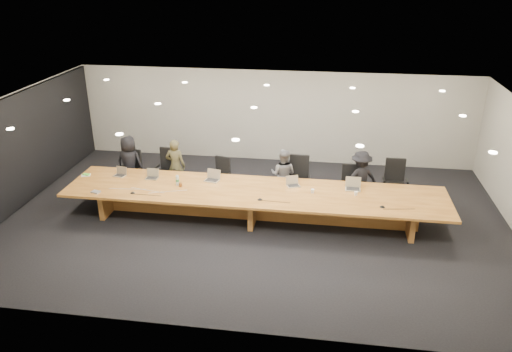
{
  "coord_description": "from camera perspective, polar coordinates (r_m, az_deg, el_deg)",
  "views": [
    {
      "loc": [
        1.61,
        -10.55,
        5.71
      ],
      "look_at": [
        0.0,
        0.3,
        1.0
      ],
      "focal_mm": 35.0,
      "sensor_mm": 36.0,
      "label": 1
    }
  ],
  "objects": [
    {
      "name": "person_b",
      "position": [
        13.4,
        -9.17,
        1.14
      ],
      "size": [
        0.56,
        0.38,
        1.48
      ],
      "primitive_type": "imported",
      "rotation": [
        0.0,
        0.0,
        3.08
      ],
      "color": "#3F3B22",
      "rests_on": "ground"
    },
    {
      "name": "person_d",
      "position": [
        12.77,
        11.83,
        -0.27
      ],
      "size": [
        1.06,
        0.83,
        1.45
      ],
      "primitive_type": "imported",
      "rotation": [
        0.0,
        0.0,
        3.51
      ],
      "color": "black",
      "rests_on": "ground"
    },
    {
      "name": "lime_gadget",
      "position": [
        13.31,
        -18.84,
        0.18
      ],
      "size": [
        0.19,
        0.13,
        0.03
      ],
      "primitive_type": "cube",
      "rotation": [
        0.0,
        0.0,
        -0.2
      ],
      "color": "green",
      "rests_on": "notepad"
    },
    {
      "name": "laptop_a",
      "position": [
        12.99,
        -15.37,
        0.47
      ],
      "size": [
        0.33,
        0.26,
        0.23
      ],
      "primitive_type": null,
      "rotation": [
        0.0,
        0.0,
        -0.2
      ],
      "color": "#B6A68B",
      "rests_on": "conference_table"
    },
    {
      "name": "amber_mug",
      "position": [
        12.1,
        -8.63,
        -0.99
      ],
      "size": [
        0.1,
        0.1,
        0.1
      ],
      "primitive_type": "cylinder",
      "rotation": [
        0.0,
        0.0,
        0.34
      ],
      "color": "brown",
      "rests_on": "conference_table"
    },
    {
      "name": "back_wall",
      "position": [
        15.26,
        2.05,
        6.81
      ],
      "size": [
        12.0,
        0.02,
        2.8
      ],
      "primitive_type": "cube",
      "color": "silver",
      "rests_on": "ground"
    },
    {
      "name": "notepad",
      "position": [
        13.32,
        -18.87,
        0.09
      ],
      "size": [
        0.27,
        0.24,
        0.01
      ],
      "primitive_type": "cube",
      "rotation": [
        0.0,
        0.0,
        0.34
      ],
      "color": "white",
      "rests_on": "conference_table"
    },
    {
      "name": "paper_cup_far",
      "position": [
        11.76,
        11.35,
        -1.97
      ],
      "size": [
        0.09,
        0.09,
        0.09
      ],
      "primitive_type": "cone",
      "rotation": [
        0.0,
        0.0,
        0.14
      ],
      "color": "silver",
      "rests_on": "conference_table"
    },
    {
      "name": "av_box",
      "position": [
        12.26,
        -17.84,
        -1.74
      ],
      "size": [
        0.22,
        0.19,
        0.03
      ],
      "primitive_type": "cube",
      "rotation": [
        0.0,
        0.0,
        -0.25
      ],
      "color": "#BBBABF",
      "rests_on": "conference_table"
    },
    {
      "name": "person_c",
      "position": [
        12.84,
        3.12,
        0.16
      ],
      "size": [
        0.76,
        0.64,
        1.37
      ],
      "primitive_type": "imported",
      "rotation": [
        0.0,
        0.0,
        2.94
      ],
      "color": "#5F5F62",
      "rests_on": "ground"
    },
    {
      "name": "chair_mid_right",
      "position": [
        12.82,
        4.84,
        -0.34
      ],
      "size": [
        0.62,
        0.62,
        1.2
      ],
      "primitive_type": null,
      "rotation": [
        0.0,
        0.0,
        -0.02
      ],
      "color": "black",
      "rests_on": "ground"
    },
    {
      "name": "water_bottle",
      "position": [
        12.17,
        -8.98,
        -0.5
      ],
      "size": [
        0.1,
        0.1,
        0.24
      ],
      "primitive_type": "cylinder",
      "rotation": [
        0.0,
        0.0,
        -0.44
      ],
      "color": "#AABAB5",
      "rests_on": "conference_table"
    },
    {
      "name": "chair_far_left",
      "position": [
        13.82,
        -14.17,
        0.6
      ],
      "size": [
        0.65,
        0.65,
        1.12
      ],
      "primitive_type": null,
      "rotation": [
        0.0,
        0.0,
        -0.15
      ],
      "color": "black",
      "rests_on": "ground"
    },
    {
      "name": "left_wall_panel",
      "position": [
        13.68,
        -25.67,
        2.38
      ],
      "size": [
        0.08,
        7.84,
        2.74
      ],
      "primitive_type": "cube",
      "color": "black",
      "rests_on": "ground"
    },
    {
      "name": "laptop_d",
      "position": [
        11.99,
        4.3,
        -0.64
      ],
      "size": [
        0.37,
        0.33,
        0.24
      ],
      "primitive_type": null,
      "rotation": [
        0.0,
        0.0,
        0.4
      ],
      "color": "#C4B595",
      "rests_on": "conference_table"
    },
    {
      "name": "chair_left",
      "position": [
        13.47,
        -10.28,
        0.56
      ],
      "size": [
        0.7,
        0.7,
        1.2
      ],
      "primitive_type": null,
      "rotation": [
        0.0,
        0.0,
        -0.16
      ],
      "color": "black",
      "rests_on": "ground"
    },
    {
      "name": "conference_table",
      "position": [
        11.87,
        -0.21,
        -2.69
      ],
      "size": [
        9.0,
        1.8,
        0.75
      ],
      "color": "brown",
      "rests_on": "ground"
    },
    {
      "name": "paper_cup_near",
      "position": [
        11.71,
        6.48,
        -1.72
      ],
      "size": [
        0.11,
        0.11,
        0.1
      ],
      "primitive_type": "cone",
      "rotation": [
        0.0,
        0.0,
        0.35
      ],
      "color": "silver",
      "rests_on": "conference_table"
    },
    {
      "name": "laptop_e",
      "position": [
        11.99,
        11.05,
        -0.92
      ],
      "size": [
        0.36,
        0.27,
        0.28
      ],
      "primitive_type": null,
      "rotation": [
        0.0,
        0.0,
        -0.02
      ],
      "color": "tan",
      "rests_on": "conference_table"
    },
    {
      "name": "mic_center",
      "position": [
        11.32,
        0.45,
        -2.66
      ],
      "size": [
        0.15,
        0.15,
        0.03
      ],
      "primitive_type": "cone",
      "rotation": [
        0.0,
        0.0,
        -0.36
      ],
      "color": "black",
      "rests_on": "conference_table"
    },
    {
      "name": "mic_left",
      "position": [
        11.99,
        -13.93,
        -1.85
      ],
      "size": [
        0.14,
        0.14,
        0.03
      ],
      "primitive_type": "cone",
      "rotation": [
        0.0,
        0.0,
        -0.23
      ],
      "color": "black",
      "rests_on": "conference_table"
    },
    {
      "name": "laptop_c",
      "position": [
        12.29,
        -5.09,
        0.03
      ],
      "size": [
        0.39,
        0.32,
        0.27
      ],
      "primitive_type": null,
      "rotation": [
        0.0,
        0.0,
        -0.22
      ],
      "color": "#C2B294",
      "rests_on": "conference_table"
    },
    {
      "name": "mic_right",
      "position": [
        11.34,
        14.24,
        -3.4
      ],
      "size": [
        0.15,
        0.15,
        0.03
      ],
      "primitive_type": "cone",
      "rotation": [
        0.0,
        0.0,
        -0.27
      ],
      "color": "black",
      "rests_on": "conference_table"
    },
    {
      "name": "person_a",
      "position": [
        13.8,
        -14.23,
        1.44
      ],
      "size": [
        0.77,
        0.53,
        1.51
      ],
      "primitive_type": "imported",
      "rotation": [
        0.0,
        0.0,
        3.07
      ],
      "color": "black",
      "rests_on": "ground"
    },
    {
      "name": "chair_right",
      "position": [
        12.85,
        10.72,
        -1.04
      ],
      "size": [
        0.55,
        0.55,
        1.03
      ],
      "primitive_type": null,
      "rotation": [
        0.0,
        0.0,
        0.05
      ],
      "color": "black",
      "rests_on": "ground"
    },
    {
      "name": "ground",
      "position": [
        12.1,
        -0.21,
        -4.91
      ],
      "size": [
        12.0,
        12.0,
        0.0
      ],
      "primitive_type": "plane",
      "color": "black",
      "rests_on": "ground"
    },
    {
      "name": "chair_mid_left",
      "position": [
        13.24,
        -4.14,
        0.01
      ],
      "size": [
        0.61,
        0.61,
        1.01
      ],
      "primitive_type": null,
      "rotation": [
        0.0,
        0.0,
        -0.23
      ],
      "color": "black",
      "rests_on": "ground"
    },
    {
      "name": "chair_far_right",
      "position": [
        13.04,
        15.6,
        -0.76
      ],
      "size": [
        0.62,
        0.62,
        1.19
      ],
      "primitive_type": null,
      "rotation": [
        0.0,
        0.0,
        0.01
      ],
      "color": "black",
      "rests_on": "ground"
    },
    {
      "name": "laptop_b",
      "position": [
        12.64,
        -11.87,
        0.2
      ],
      "size": [
        0.3,
        0.22,
        0.24
      ],
      "primitive_type": null,
      "rotation": [
        0.0,
        0.0,
        -0.01
      ],
      "color": "tan",
      "rests_on": "conference_table"
    }
  ]
}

